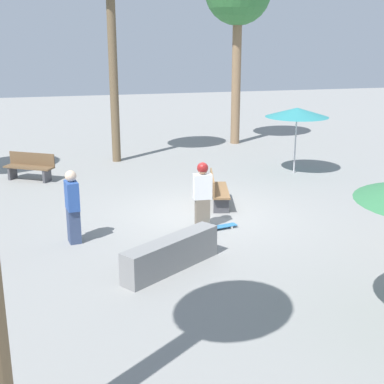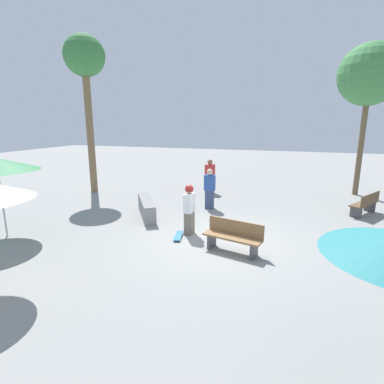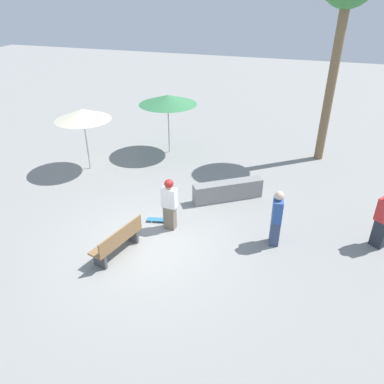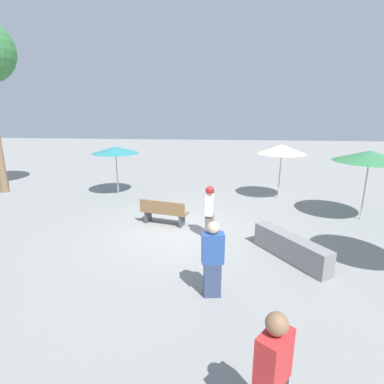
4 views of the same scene
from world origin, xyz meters
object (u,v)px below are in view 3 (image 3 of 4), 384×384
Objects in this scene: shade_umbrella_green at (168,100)px; bystander_watching at (384,220)px; shade_umbrella_cream at (83,114)px; concrete_ledge at (228,191)px; bystander_far at (276,218)px; skateboard at (160,220)px; skater_main at (169,203)px; bench_far at (118,241)px.

bystander_watching is (-7.68, 4.35, -1.40)m from shade_umbrella_green.
shade_umbrella_cream is 1.40× the size of bystander_watching.
concrete_ledge is 2.66m from bystander_far.
skateboard is at bearing 44.04° from bystander_watching.
bystander_far reaches higher than concrete_ledge.
skater_main is at bearing -94.65° from bystander_far.
bench_far is at bearing 128.53° from shade_umbrella_cream.
skateboard is at bearing -0.84° from bench_far.
shade_umbrella_green reaches higher than concrete_ledge.
skateboard is 3.45m from bystander_far.
concrete_ledge is 1.29× the size of bystander_watching.
skateboard is at bearing 107.60° from shade_umbrella_green.
skater_main is at bearing 59.90° from concrete_ledge.
shade_umbrella_cream is 1.44× the size of bystander_far.
shade_umbrella_green is (2.00, -5.26, 1.38)m from skater_main.
bystander_far is (-4.97, 5.09, -1.42)m from shade_umbrella_green.
skater_main is 5.79m from shade_umbrella_green.
shade_umbrella_cream is 10.31m from bystander_watching.
bystander_far is at bearing -51.80° from bench_far.
bystander_watching is (-6.55, -2.46, 0.40)m from bench_far.
bench_far is at bearing 63.37° from skateboard.
bystander_watching is at bearing -55.35° from bench_far.
bystander_watching is at bearing 164.75° from concrete_ledge.
shade_umbrella_green is (1.13, -6.81, 1.81)m from bench_far.
shade_umbrella_green is 1.46× the size of bystander_watching.
bystander_watching is at bearing 174.81° from skateboard.
concrete_ledge is 0.92× the size of shade_umbrella_cream.
bystander_far is at bearing 131.72° from concrete_ledge.
shade_umbrella_green reaches higher than skateboard.
concrete_ledge is at bearing -146.19° from bystander_far.
shade_umbrella_green reaches higher than bench_far.
skater_main is 0.68× the size of shade_umbrella_cream.
shade_umbrella_cream is at bearing -45.25° from skateboard.
bench_far is 7.01m from bystander_watching.
bystander_watching reaches higher than bystander_far.
bench_far reaches higher than skateboard.
bystander_far is (2.71, 0.74, -0.02)m from bystander_watching.
concrete_ledge is 4.89m from shade_umbrella_green.
shade_umbrella_cream is at bearing -29.07° from skater_main.
bystander_watching is 2.81m from bystander_far.
shade_umbrella_green reaches higher than bystander_watching.
bench_far is at bearing 64.81° from skater_main.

